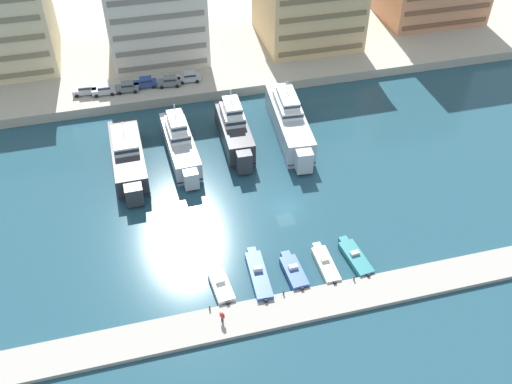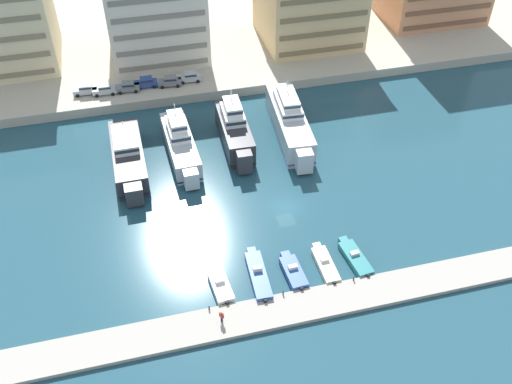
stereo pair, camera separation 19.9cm
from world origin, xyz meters
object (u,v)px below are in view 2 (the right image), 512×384
(car_silver_left, at_px, (104,89))
(motorboat_blue_mid_left, at_px, (293,272))
(motorboat_white_far_left, at_px, (220,286))
(car_blue_center_left, at_px, (146,82))
(car_grey_mid_left, at_px, (128,86))
(yacht_silver_left, at_px, (180,143))
(motorboat_blue_left, at_px, (258,275))
(motorboat_teal_center, at_px, (355,258))
(yacht_silver_center_left, at_px, (290,121))
(car_silver_far_left, at_px, (85,89))
(car_silver_center_right, at_px, (190,77))
(motorboat_cream_center_left, at_px, (325,264))
(pedestrian_near_edge, at_px, (222,316))
(yacht_charcoal_far_left, at_px, (128,156))
(yacht_charcoal_mid_left, at_px, (235,130))
(car_grey_center, at_px, (170,81))

(car_silver_left, bearing_deg, motorboat_blue_mid_left, -66.12)
(motorboat_white_far_left, height_order, car_blue_center_left, car_blue_center_left)
(car_grey_mid_left, bearing_deg, motorboat_white_far_left, -81.15)
(yacht_silver_left, xyz_separation_m, motorboat_blue_left, (5.46, -27.19, -1.68))
(car_silver_left, distance_m, car_grey_mid_left, 4.00)
(yacht_silver_left, xyz_separation_m, motorboat_teal_center, (18.17, -27.31, -1.80))
(motorboat_teal_center, xyz_separation_m, car_grey_mid_left, (-24.67, 45.43, 2.24))
(yacht_silver_center_left, bearing_deg, car_silver_far_left, 150.55)
(motorboat_blue_left, distance_m, car_silver_center_right, 46.09)
(yacht_silver_center_left, xyz_separation_m, car_silver_far_left, (-31.70, 17.90, 0.19))
(car_grey_mid_left, bearing_deg, car_silver_left, 178.35)
(motorboat_cream_center_left, distance_m, pedestrian_near_edge, 15.38)
(motorboat_teal_center, bearing_deg, car_grey_mid_left, 118.50)
(motorboat_blue_left, relative_size, pedestrian_near_edge, 4.99)
(motorboat_white_far_left, xyz_separation_m, motorboat_teal_center, (17.54, 0.34, -0.09))
(yacht_charcoal_far_left, xyz_separation_m, pedestrian_near_edge, (7.81, -31.73, -0.39))
(car_blue_center_left, bearing_deg, yacht_charcoal_mid_left, -56.11)
(yacht_charcoal_far_left, height_order, yacht_silver_center_left, yacht_silver_center_left)
(yacht_charcoal_far_left, xyz_separation_m, motorboat_cream_center_left, (22.17, -26.35, -1.55))
(motorboat_blue_left, bearing_deg, motorboat_white_far_left, -174.58)
(motorboat_blue_left, bearing_deg, motorboat_teal_center, -0.52)
(car_silver_center_right, bearing_deg, motorboat_white_far_left, -94.87)
(car_grey_center, relative_size, pedestrian_near_edge, 2.42)
(yacht_silver_center_left, relative_size, pedestrian_near_edge, 12.19)
(car_blue_center_left, xyz_separation_m, car_silver_center_right, (7.84, -0.01, 0.00))
(yacht_silver_left, height_order, car_grey_mid_left, yacht_silver_left)
(yacht_silver_center_left, xyz_separation_m, car_silver_center_right, (-13.37, 17.70, 0.19))
(motorboat_cream_center_left, relative_size, car_silver_left, 1.69)
(yacht_silver_left, distance_m, pedestrian_near_edge, 32.80)
(yacht_charcoal_far_left, distance_m, car_grey_center, 21.28)
(yacht_charcoal_mid_left, xyz_separation_m, motorboat_blue_left, (-3.34, -28.11, -1.99))
(yacht_charcoal_far_left, relative_size, motorboat_white_far_left, 3.00)
(motorboat_blue_left, xyz_separation_m, car_grey_mid_left, (-11.96, 45.32, 2.12))
(motorboat_teal_center, distance_m, car_grey_center, 48.75)
(car_grey_mid_left, height_order, car_silver_center_right, same)
(motorboat_white_far_left, distance_m, car_blue_center_left, 46.72)
(yacht_silver_center_left, relative_size, car_silver_center_right, 5.11)
(motorboat_white_far_left, bearing_deg, yacht_charcoal_mid_left, 74.05)
(motorboat_teal_center, height_order, car_silver_left, car_silver_left)
(yacht_silver_center_left, bearing_deg, car_silver_left, 149.00)
(motorboat_cream_center_left, relative_size, car_grey_mid_left, 1.67)
(car_silver_far_left, distance_m, car_silver_left, 3.34)
(motorboat_blue_mid_left, height_order, car_grey_mid_left, car_grey_mid_left)
(motorboat_cream_center_left, bearing_deg, yacht_charcoal_far_left, 130.08)
(yacht_silver_center_left, distance_m, motorboat_teal_center, 28.52)
(yacht_silver_left, distance_m, car_silver_far_left, 23.49)
(yacht_charcoal_far_left, xyz_separation_m, car_grey_mid_left, (1.56, 19.19, 0.70))
(motorboat_white_far_left, relative_size, motorboat_blue_mid_left, 0.97)
(yacht_charcoal_far_left, relative_size, motorboat_blue_left, 2.13)
(motorboat_white_far_left, xyz_separation_m, car_silver_far_left, (-14.37, 46.69, 2.15))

